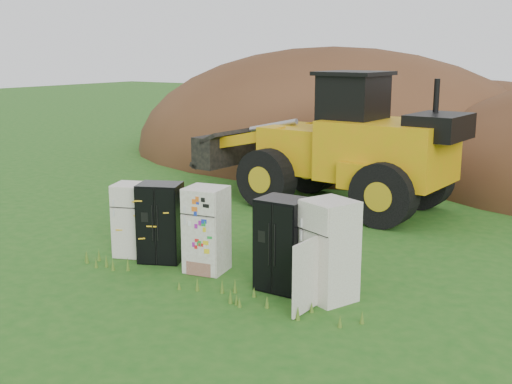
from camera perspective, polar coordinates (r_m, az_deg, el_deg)
ground at (r=12.70m, az=-2.77°, el=-7.37°), size 120.00×120.00×0.00m
fridge_leftmost at (r=13.93m, az=-10.96°, el=-2.42°), size 0.88×0.87×1.57m
fridge_black_side at (r=13.44m, az=-8.48°, el=-2.70°), size 1.06×0.97×1.65m
fridge_sticker at (r=12.71m, az=-4.42°, el=-3.34°), size 0.88×0.83×1.71m
fridge_black_right at (r=11.73m, az=2.40°, el=-4.66°), size 0.86×0.72×1.71m
fridge_open_door at (r=11.29m, az=6.55°, el=-5.18°), size 1.04×1.00×1.80m
wheel_loader at (r=18.23m, az=5.89°, el=4.75°), size 7.97×3.63×3.77m
dirt_mound_left at (r=27.44m, az=6.67°, el=3.32°), size 18.11×13.58×8.98m
dirt_mound_back at (r=28.56m, az=17.14°, el=3.21°), size 19.62×13.08×6.34m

